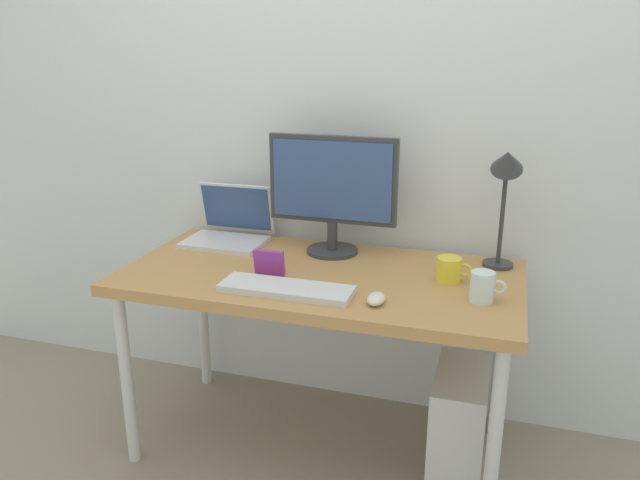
# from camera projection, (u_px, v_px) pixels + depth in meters

# --- Properties ---
(ground_plane) EXTENTS (6.00, 6.00, 0.00)m
(ground_plane) POSITION_uv_depth(u_px,v_px,m) (320.00, 444.00, 2.40)
(ground_plane) COLOR gray
(back_wall) EXTENTS (4.40, 0.04, 2.60)m
(back_wall) POSITION_uv_depth(u_px,v_px,m) (352.00, 98.00, 2.38)
(back_wall) COLOR silver
(back_wall) RESTS_ON ground_plane
(desk) EXTENTS (1.41, 0.71, 0.72)m
(desk) POSITION_uv_depth(u_px,v_px,m) (320.00, 288.00, 2.20)
(desk) COLOR #B7844C
(desk) RESTS_ON ground_plane
(monitor) EXTENTS (0.50, 0.20, 0.45)m
(monitor) POSITION_uv_depth(u_px,v_px,m) (332.00, 188.00, 2.31)
(monitor) COLOR #333338
(monitor) RESTS_ON desk
(laptop) EXTENTS (0.32, 0.27, 0.23)m
(laptop) POSITION_uv_depth(u_px,v_px,m) (230.00, 228.00, 2.51)
(laptop) COLOR silver
(laptop) RESTS_ON desk
(desk_lamp) EXTENTS (0.11, 0.16, 0.46)m
(desk_lamp) POSITION_uv_depth(u_px,v_px,m) (506.00, 180.00, 2.11)
(desk_lamp) COLOR #333338
(desk_lamp) RESTS_ON desk
(keyboard) EXTENTS (0.44, 0.14, 0.02)m
(keyboard) POSITION_uv_depth(u_px,v_px,m) (286.00, 289.00, 2.00)
(keyboard) COLOR silver
(keyboard) RESTS_ON desk
(mouse) EXTENTS (0.06, 0.09, 0.03)m
(mouse) POSITION_uv_depth(u_px,v_px,m) (376.00, 299.00, 1.91)
(mouse) COLOR silver
(mouse) RESTS_ON desk
(coffee_mug) EXTENTS (0.12, 0.08, 0.09)m
(coffee_mug) POSITION_uv_depth(u_px,v_px,m) (449.00, 270.00, 2.08)
(coffee_mug) COLOR yellow
(coffee_mug) RESTS_ON desk
(glass_cup) EXTENTS (0.11, 0.08, 0.10)m
(glass_cup) POSITION_uv_depth(u_px,v_px,m) (483.00, 287.00, 1.92)
(glass_cup) COLOR silver
(glass_cup) RESTS_ON desk
(photo_frame) EXTENTS (0.11, 0.03, 0.09)m
(photo_frame) POSITION_uv_depth(u_px,v_px,m) (269.00, 262.00, 2.14)
(photo_frame) COLOR purple
(photo_frame) RESTS_ON desk
(computer_tower) EXTENTS (0.18, 0.36, 0.42)m
(computer_tower) POSITION_uv_depth(u_px,v_px,m) (459.00, 426.00, 2.16)
(computer_tower) COLOR silver
(computer_tower) RESTS_ON ground_plane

